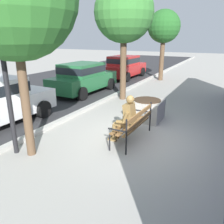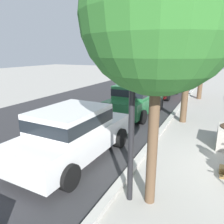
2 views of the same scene
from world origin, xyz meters
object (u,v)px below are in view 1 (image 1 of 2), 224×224
object	(u,v)px
concrete_planter	(147,110)
bronze_statue_seated	(125,119)
parked_car_red	(124,66)
park_bench	(134,123)
street_tree_far_corner	(164,27)
street_tree_down_street	(124,13)
lamp_post	(2,50)
parked_car_green	(83,77)

from	to	relation	value
concrete_planter	bronze_statue_seated	bearing A→B (deg)	-178.54
parked_car_red	park_bench	bearing A→B (deg)	-154.01
bronze_statue_seated	street_tree_far_corner	xyz separation A→B (m)	(9.98, 1.80, 2.75)
street_tree_down_street	lamp_post	world-z (taller)	street_tree_down_street
street_tree_down_street	parked_car_red	distance (m)	6.59
street_tree_far_corner	lamp_post	distance (m)	11.90
street_tree_far_corner	parked_car_green	size ratio (longest dim) A/B	1.09
park_bench	bronze_statue_seated	distance (m)	0.31
parked_car_red	lamp_post	world-z (taller)	lamp_post
street_tree_far_corner	parked_car_red	bearing A→B (deg)	98.10
parked_car_red	parked_car_green	bearing A→B (deg)	180.00
park_bench	parked_car_red	distance (m)	10.49
street_tree_down_street	parked_car_red	xyz separation A→B (m)	(5.38, 2.38, -2.97)
concrete_planter	parked_car_green	size ratio (longest dim) A/B	0.26
concrete_planter	parked_car_red	world-z (taller)	parked_car_red
concrete_planter	parked_car_green	world-z (taller)	parked_car_green
street_tree_far_corner	lamp_post	xyz separation A→B (m)	(-11.86, 0.41, -0.87)
concrete_planter	street_tree_down_street	bearing A→B (deg)	41.59
street_tree_down_street	parked_car_red	world-z (taller)	street_tree_down_street
bronze_statue_seated	street_tree_down_street	size ratio (longest dim) A/B	0.27
bronze_statue_seated	concrete_planter	xyz separation A→B (m)	(2.03, 0.05, -0.30)
bronze_statue_seated	lamp_post	xyz separation A→B (m)	(-1.88, 2.21, 1.88)
concrete_planter	parked_car_green	bearing A→B (deg)	61.07
parked_car_green	parked_car_red	world-z (taller)	same
bronze_statue_seated	street_tree_down_street	world-z (taller)	street_tree_down_street
concrete_planter	parked_car_red	size ratio (longest dim) A/B	0.26
bronze_statue_seated	street_tree_far_corner	distance (m)	10.51
bronze_statue_seated	street_tree_down_street	bearing A→B (deg)	25.35
bronze_statue_seated	parked_car_red	bearing A→B (deg)	24.51
parked_car_green	parked_car_red	size ratio (longest dim) A/B	1.00
concrete_planter	street_tree_down_street	size ratio (longest dim) A/B	0.21
park_bench	bronze_statue_seated	xyz separation A→B (m)	(-0.19, 0.21, 0.12)
lamp_post	parked_car_red	bearing A→B (deg)	10.72
park_bench	parked_car_green	size ratio (longest dim) A/B	0.44
bronze_statue_seated	parked_car_red	distance (m)	10.57
park_bench	lamp_post	bearing A→B (deg)	130.52
street_tree_far_corner	lamp_post	bearing A→B (deg)	178.03
parked_car_green	bronze_statue_seated	bearing A→B (deg)	-135.29
park_bench	street_tree_down_street	xyz separation A→B (m)	(4.05, 2.22, 3.26)
street_tree_down_street	street_tree_far_corner	xyz separation A→B (m)	(5.75, -0.21, -0.39)
street_tree_far_corner	lamp_post	size ratio (longest dim) A/B	1.16
concrete_planter	lamp_post	distance (m)	4.97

